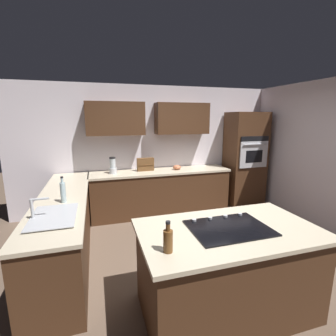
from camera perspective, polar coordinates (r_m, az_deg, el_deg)
ground_plane at (r=3.78m, az=7.17°, el=-19.54°), size 14.00×14.00×0.00m
wall_back at (r=5.17m, az=-2.28°, el=6.09°), size 6.00×0.44×2.60m
wall_left at (r=5.03m, az=32.55°, el=2.40°), size 0.10×4.00×2.60m
lower_cabinets_back at (r=5.06m, az=-1.65°, el=-5.82°), size 2.80×0.60×0.86m
countertop_back at (r=4.94m, az=-1.68°, el=-0.84°), size 2.84×0.64×0.04m
lower_cabinets_side at (r=3.84m, az=-22.90°, el=-12.67°), size 0.60×2.90×0.86m
countertop_side at (r=3.68m, az=-23.46°, el=-6.26°), size 0.64×2.94×0.04m
island_base at (r=2.73m, az=13.59°, el=-22.55°), size 1.68×0.93×0.86m
island_top at (r=2.51m, az=14.10°, el=-14.02°), size 1.76×1.01×0.04m
wall_oven at (r=5.72m, az=17.55°, el=1.96°), size 0.80×0.66×2.07m
sink_unit at (r=2.94m, az=-25.38°, el=-10.11°), size 0.46×0.70×0.23m
cooktop at (r=2.50m, az=14.06°, el=-13.40°), size 0.76×0.56×0.03m
blender at (r=4.77m, az=-12.83°, el=0.34°), size 0.15×0.15×0.32m
mixing_bowl at (r=5.04m, az=2.12°, el=0.18°), size 0.17×0.17×0.09m
spice_rack at (r=4.92m, az=-5.31°, el=0.85°), size 0.34×0.11×0.26m
dish_soap_bottle at (r=3.35m, az=-23.39°, el=-5.15°), size 0.07×0.07×0.34m
oil_bottle at (r=2.01m, az=0.00°, el=-16.53°), size 0.08×0.08×0.26m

